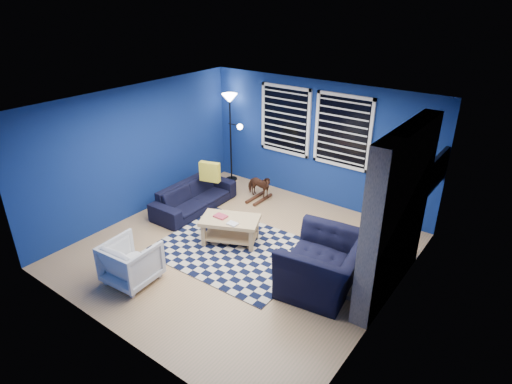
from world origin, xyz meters
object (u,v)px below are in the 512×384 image
Objects in this scene: sofa at (194,197)px; coffee_table at (230,225)px; tv at (436,172)px; floor_lamp at (231,111)px; rocking_horse at (259,186)px; cabinet at (382,215)px; armchair_big at (323,265)px; armchair_bent at (131,262)px.

sofa reaches higher than coffee_table.
floor_lamp is at bearing 176.85° from tv.
floor_lamp reaches higher than rocking_horse.
cabinet is 0.27× the size of floor_lamp.
sofa reaches higher than cabinet.
armchair_big is (-0.85, -2.06, -0.99)m from tv.
armchair_bent is 1.37× the size of cabinet.
coffee_table is at bearing -113.28° from sofa.
armchair_bent is 4.56m from cabinet.
armchair_bent reaches higher than coffee_table.
tv is 4.99m from armchair_bent.
tv is 1.46m from cabinet.
cabinet is 3.89m from floor_lamp.
rocking_horse is at bearing -134.46° from armchair_big.
cabinet is at bearing -126.08° from armchair_bent.
rocking_horse is 1.13× the size of cabinet.
coffee_table is 0.57× the size of floor_lamp.
armchair_bent reaches higher than cabinet.
cabinet is at bearing -82.79° from rocking_horse.
coffee_table is (-1.91, 0.17, -0.07)m from armchair_big.
sofa is at bearing -110.67° from armchair_big.
sofa is 3.06× the size of rocking_horse.
rocking_horse is 2.55m from cabinet.
sofa is 2.52× the size of armchair_bent.
armchair_big is at bearing -32.48° from floor_lamp.
tv is 3.51m from coffee_table.
rocking_horse is 1.81m from floor_lamp.
sofa is at bearing -155.99° from cabinet.
tv is 0.54× the size of sofa.
armchair_bent is 3.38m from rocking_horse.
armchair_big is 4.47m from floor_lamp.
armchair_big is at bearing -112.39° from tv.
sofa is at bearing -162.08° from tv.
sofa is 0.92× the size of floor_lamp.
armchair_bent is (0.90, -2.28, 0.06)m from sofa.
armchair_big is at bearing -103.95° from sofa.
floor_lamp is (-4.48, 0.25, 0.25)m from tv.
floor_lamp reaches higher than armchair_bent.
sofa is 2.45m from armchair_bent.
sofa is at bearing -78.53° from floor_lamp.
sofa is 3.44× the size of cabinet.
armchair_bent is 0.37× the size of floor_lamp.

